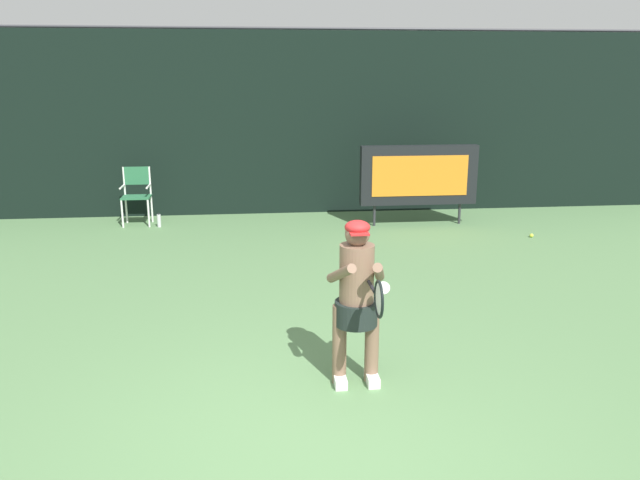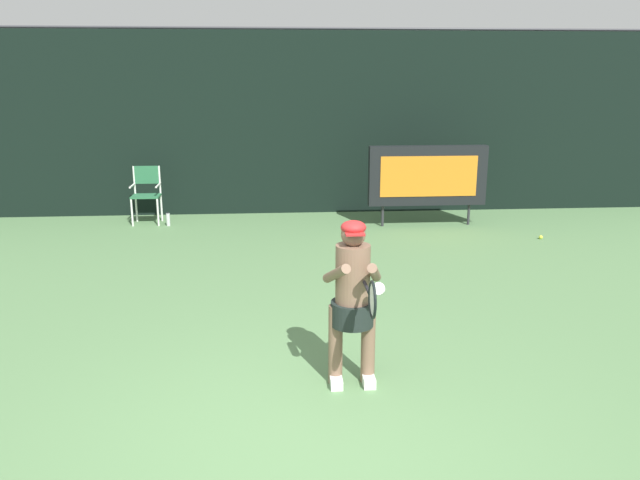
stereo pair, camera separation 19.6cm
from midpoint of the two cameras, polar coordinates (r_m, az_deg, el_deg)
ground at (r=4.92m, az=-0.20°, el=-19.47°), size 18.00×22.00×0.03m
backdrop_screen at (r=12.78m, az=-3.12°, el=10.49°), size 18.00×0.12×3.66m
scoreboard at (r=11.89m, az=10.20°, el=5.76°), size 2.20×0.21×1.50m
umpire_chair at (r=12.39m, az=-15.05°, el=4.31°), size 0.52×0.44×1.08m
water_bottle at (r=12.14m, az=-13.17°, el=1.83°), size 0.07×0.07×0.27m
tennis_player at (r=5.64m, az=3.99°, el=-5.06°), size 0.54×0.62×1.54m
tennis_racket at (r=5.07m, az=5.84°, el=-5.33°), size 0.03×0.60×0.31m
tennis_ball_loose at (r=11.57m, az=19.87°, el=0.25°), size 0.07×0.07×0.07m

